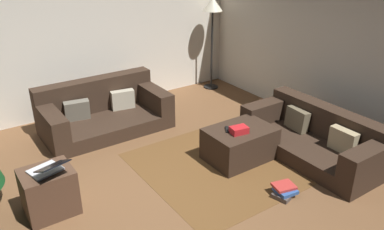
# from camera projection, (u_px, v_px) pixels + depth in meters

# --- Properties ---
(ground_plane) EXTENTS (6.40, 6.40, 0.00)m
(ground_plane) POSITION_uv_depth(u_px,v_px,m) (170.00, 208.00, 4.27)
(ground_plane) COLOR brown
(rear_partition) EXTENTS (6.40, 0.12, 2.60)m
(rear_partition) POSITION_uv_depth(u_px,v_px,m) (62.00, 36.00, 6.08)
(rear_partition) COLOR silver
(rear_partition) RESTS_ON ground_plane
(corner_partition) EXTENTS (0.12, 6.40, 2.60)m
(corner_partition) POSITION_uv_depth(u_px,v_px,m) (363.00, 49.00, 5.35)
(corner_partition) COLOR silver
(corner_partition) RESTS_ON ground_plane
(couch_left) EXTENTS (1.85, 0.99, 0.73)m
(couch_left) POSITION_uv_depth(u_px,v_px,m) (103.00, 112.00, 5.96)
(couch_left) COLOR #332319
(couch_left) RESTS_ON ground_plane
(couch_right) EXTENTS (0.90, 1.90, 0.63)m
(couch_right) POSITION_uv_depth(u_px,v_px,m) (316.00, 138.00, 5.24)
(couch_right) COLOR #332319
(couch_right) RESTS_ON ground_plane
(ottoman) EXTENTS (0.87, 0.62, 0.44)m
(ottoman) POSITION_uv_depth(u_px,v_px,m) (240.00, 144.00, 5.15)
(ottoman) COLOR #332319
(ottoman) RESTS_ON ground_plane
(gift_box) EXTENTS (0.24, 0.18, 0.09)m
(gift_box) POSITION_uv_depth(u_px,v_px,m) (239.00, 130.00, 4.93)
(gift_box) COLOR red
(gift_box) RESTS_ON ottoman
(tv_remote) EXTENTS (0.13, 0.16, 0.02)m
(tv_remote) POSITION_uv_depth(u_px,v_px,m) (228.00, 129.00, 5.02)
(tv_remote) COLOR black
(tv_remote) RESTS_ON ottoman
(side_table) EXTENTS (0.52, 0.44, 0.51)m
(side_table) POSITION_uv_depth(u_px,v_px,m) (49.00, 192.00, 4.11)
(side_table) COLOR #4C3323
(side_table) RESTS_ON ground_plane
(laptop) EXTENTS (0.40, 0.48, 0.19)m
(laptop) POSITION_uv_depth(u_px,v_px,m) (48.00, 169.00, 3.95)
(laptop) COLOR silver
(laptop) RESTS_ON side_table
(book_stack) EXTENTS (0.31, 0.28, 0.13)m
(book_stack) POSITION_uv_depth(u_px,v_px,m) (284.00, 191.00, 4.45)
(book_stack) COLOR #4C423D
(book_stack) RESTS_ON ground_plane
(corner_lamp) EXTENTS (0.36, 0.36, 1.72)m
(corner_lamp) POSITION_uv_depth(u_px,v_px,m) (213.00, 11.00, 7.08)
(corner_lamp) COLOR black
(corner_lamp) RESTS_ON ground_plane
(area_rug) EXTENTS (2.60, 2.00, 0.01)m
(area_rug) POSITION_uv_depth(u_px,v_px,m) (239.00, 158.00, 5.24)
(area_rug) COLOR brown
(area_rug) RESTS_ON ground_plane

